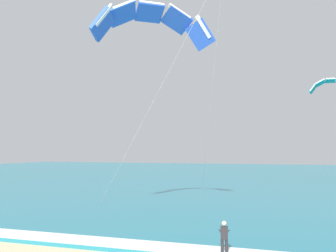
{
  "coord_description": "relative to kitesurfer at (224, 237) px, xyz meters",
  "views": [
    {
      "loc": [
        1.73,
        -3.85,
        4.98
      ],
      "look_at": [
        -5.54,
        17.33,
        6.41
      ],
      "focal_mm": 41.04,
      "sensor_mm": 36.0,
      "label": 1
    }
  ],
  "objects": [
    {
      "name": "sea",
      "position": [
        1.69,
        59.13,
        -0.84
      ],
      "size": [
        200.0,
        120.0,
        0.2
      ],
      "primitive_type": "cube",
      "color": "teal",
      "rests_on": "ground"
    },
    {
      "name": "kitesurfer",
      "position": [
        0.0,
        0.0,
        0.0
      ],
      "size": [
        0.58,
        0.58,
        1.69
      ],
      "color": "#232328",
      "rests_on": "ground"
    },
    {
      "name": "kite_primary",
      "position": [
        -7.31,
        9.3,
        14.18
      ],
      "size": [
        10.96,
        11.86,
        15.41
      ],
      "color": "blue"
    },
    {
      "name": "kite_distant",
      "position": [
        7.78,
        40.53,
        13.42
      ],
      "size": [
        6.0,
        1.67,
        2.16
      ],
      "color": "teal"
    }
  ]
}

